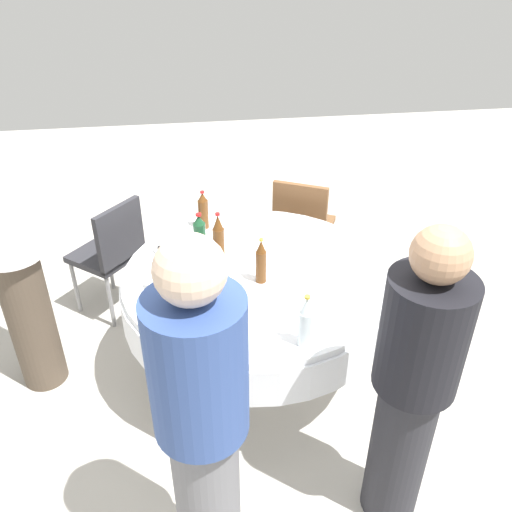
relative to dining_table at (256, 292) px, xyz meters
The scene contains 21 objects.
ground_plane 0.60m from the dining_table, ahead, with size 10.00×10.00×0.00m, color #B7B2A8.
dining_table is the anchor object (origin of this frame).
bottle_dark_green_east 0.46m from the dining_table, 125.78° to the right, with size 0.07×0.07×0.28m.
bottle_brown_south 0.67m from the dining_table, 155.00° to the right, with size 0.06×0.06×0.26m.
bottle_clear_inner 0.71m from the dining_table, 12.18° to the left, with size 0.07×0.07×0.28m.
bottle_brown_left 0.37m from the dining_table, 116.36° to the right, with size 0.07×0.07×0.34m.
bottle_brown_far 0.60m from the dining_table, 73.89° to the right, with size 0.06×0.06×0.30m.
bottle_brown_front 0.29m from the dining_table, ahead, with size 0.06×0.06×0.27m.
bottle_brown_north 0.42m from the dining_table, 40.43° to the right, with size 0.07×0.07×0.24m.
wine_glass_left 0.40m from the dining_table, 97.85° to the right, with size 0.07×0.07×0.16m.
wine_glass_far 0.35m from the dining_table, 53.01° to the right, with size 0.07×0.07×0.15m.
wine_glass_front 0.42m from the dining_table, 146.94° to the right, with size 0.07×0.07×0.16m.
plate_right 0.50m from the dining_table, 155.84° to the left, with size 0.21×0.21×0.02m.
plate_near 0.59m from the dining_table, 125.53° to the right, with size 0.25×0.25×0.02m.
knife_south 0.54m from the dining_table, 38.93° to the right, with size 0.18×0.02×0.01m, color silver.
folded_napkin 0.44m from the dining_table, 104.39° to the left, with size 0.14×0.14×0.02m, color white.
person_east 1.35m from the dining_table, 94.39° to the right, with size 0.34×0.34×1.69m.
person_south 1.16m from the dining_table, 26.11° to the left, with size 0.34×0.34×1.55m.
person_inner 1.27m from the dining_table, 17.16° to the right, with size 0.34×0.34×1.67m.
chair_front 1.16m from the dining_table, 129.53° to the right, with size 0.56×0.56×0.87m.
chair_north 1.05m from the dining_table, 152.48° to the left, with size 0.54×0.54×0.87m.
Camera 1 is at (2.49, -0.36, 2.42)m, focal length 37.35 mm.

